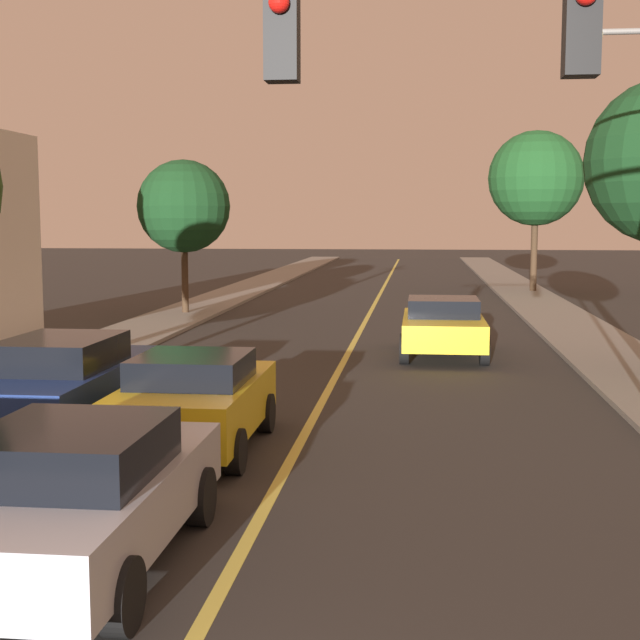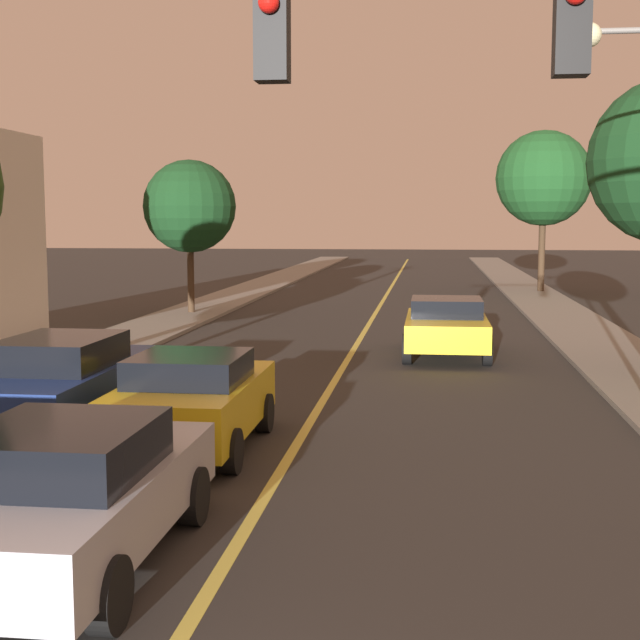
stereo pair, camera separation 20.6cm
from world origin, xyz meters
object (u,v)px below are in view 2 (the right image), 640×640
at_px(car_near_lane_second, 192,400).
at_px(tree_left_far, 190,207).
at_px(tree_right_far, 544,178).
at_px(traffic_signal_mast, 612,109).
at_px(car_outer_lane_second, 65,383).
at_px(car_near_lane_front, 69,493).
at_px(car_far_oncoming, 446,326).

xyz_separation_m(car_near_lane_second, tree_left_far, (-5.05, 18.36, 3.12)).
bearing_deg(car_near_lane_second, tree_right_far, 73.87).
bearing_deg(tree_left_far, traffic_signal_mast, -65.58).
relative_size(car_near_lane_second, car_outer_lane_second, 0.81).
xyz_separation_m(car_near_lane_front, traffic_signal_mast, (5.12, 0.53, 3.67)).
height_order(car_far_oncoming, traffic_signal_mast, traffic_signal_mast).
relative_size(car_near_lane_second, tree_right_far, 0.53).
height_order(car_near_lane_front, car_far_oncoming, car_near_lane_front).
bearing_deg(car_near_lane_second, car_far_oncoming, 68.14).
distance_m(car_near_lane_second, car_outer_lane_second, 2.50).
distance_m(car_outer_lane_second, car_far_oncoming, 10.80).
relative_size(car_far_oncoming, tree_left_far, 0.78).
bearing_deg(traffic_signal_mast, tree_right_far, 84.14).
relative_size(car_near_lane_front, car_outer_lane_second, 0.89).
relative_size(car_far_oncoming, traffic_signal_mast, 0.67).
bearing_deg(traffic_signal_mast, tree_left_far, 114.42).
xyz_separation_m(car_far_oncoming, traffic_signal_mast, (1.23, -13.73, 3.65)).
bearing_deg(tree_right_far, tree_left_far, -140.35).
xyz_separation_m(car_outer_lane_second, traffic_signal_mast, (7.46, -4.91, 3.63)).
distance_m(car_near_lane_front, traffic_signal_mast, 6.32).
xyz_separation_m(car_outer_lane_second, car_far_oncoming, (6.23, 8.82, -0.02)).
bearing_deg(car_near_lane_front, tree_left_far, 102.42).
distance_m(car_outer_lane_second, tree_left_far, 17.96).
bearing_deg(traffic_signal_mast, car_far_oncoming, 95.12).
height_order(car_near_lane_second, tree_right_far, tree_right_far).
relative_size(car_near_lane_front, tree_right_far, 0.58).
height_order(car_outer_lane_second, traffic_signal_mast, traffic_signal_mast).
bearing_deg(car_far_oncoming, tree_left_far, -44.11).
bearing_deg(car_outer_lane_second, traffic_signal_mast, -33.32).
height_order(traffic_signal_mast, tree_left_far, traffic_signal_mast).
distance_m(car_near_lane_front, car_far_oncoming, 14.78).
height_order(car_near_lane_second, car_far_oncoming, car_near_lane_second).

